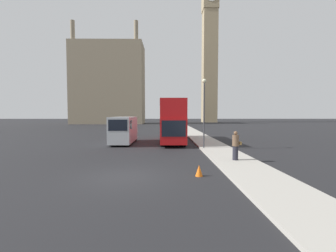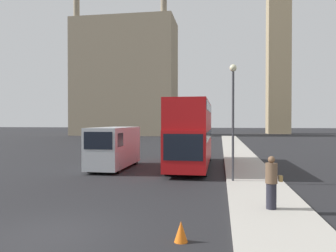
# 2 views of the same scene
# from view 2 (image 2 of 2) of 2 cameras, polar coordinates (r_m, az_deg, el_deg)

# --- Properties ---
(ground_plane) EXTENTS (300.00, 300.00, 0.00)m
(ground_plane) POSITION_cam_2_polar(r_m,az_deg,el_deg) (10.10, -19.98, -17.50)
(ground_plane) COLOR black
(sidewalk_strip) EXTENTS (2.82, 120.00, 0.15)m
(sidewalk_strip) POSITION_cam_2_polar(r_m,az_deg,el_deg) (9.10, 20.70, -19.09)
(sidewalk_strip) COLOR #ADA89E
(sidewalk_strip) RESTS_ON ground_plane
(clock_tower) EXTENTS (5.84, 6.01, 59.98)m
(clock_tower) POSITION_cam_2_polar(r_m,az_deg,el_deg) (91.42, 18.69, 18.37)
(clock_tower) COLOR tan
(clock_tower) RESTS_ON ground_plane
(building_block_distant) EXTENTS (22.83, 10.83, 31.75)m
(building_block_distant) POSITION_cam_2_polar(r_m,az_deg,el_deg) (76.30, -7.43, 8.29)
(building_block_distant) COLOR gray
(building_block_distant) RESTS_ON ground_plane
(red_double_decker_bus) EXTENTS (2.45, 10.32, 4.47)m
(red_double_decker_bus) POSITION_cam_2_polar(r_m,az_deg,el_deg) (22.44, 4.10, -0.89)
(red_double_decker_bus) COLOR #B71114
(red_double_decker_bus) RESTS_ON ground_plane
(white_van) EXTENTS (2.07, 5.97, 2.76)m
(white_van) POSITION_cam_2_polar(r_m,az_deg,el_deg) (22.14, -9.41, -3.56)
(white_van) COLOR #B2B7BC
(white_van) RESTS_ON ground_plane
(pedestrian) EXTENTS (0.56, 0.40, 1.82)m
(pedestrian) POSITION_cam_2_polar(r_m,az_deg,el_deg) (11.96, 17.59, -9.37)
(pedestrian) COLOR #23232D
(pedestrian) RESTS_ON sidewalk_strip
(street_lamp) EXTENTS (0.36, 0.36, 5.89)m
(street_lamp) POSITION_cam_2_polar(r_m,az_deg,el_deg) (16.90, 11.26, 3.66)
(street_lamp) COLOR #38383D
(street_lamp) RESTS_ON sidewalk_strip
(traffic_cone) EXTENTS (0.36, 0.36, 0.55)m
(traffic_cone) POSITION_cam_2_polar(r_m,az_deg,el_deg) (9.01, 2.27, -17.89)
(traffic_cone) COLOR orange
(traffic_cone) RESTS_ON ground_plane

